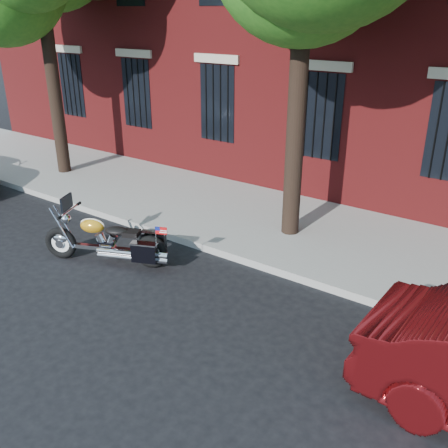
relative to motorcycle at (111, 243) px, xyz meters
The scene contains 4 objects.
ground 1.76m from the motorcycle, ahead, with size 120.00×120.00×0.00m, color black.
curb 2.30m from the motorcycle, 41.60° to the left, with size 40.00×0.16×0.15m, color gray.
sidewalk 3.81m from the motorcycle, 63.38° to the left, with size 40.00×3.60×0.15m, color gray.
motorcycle is the anchor object (origin of this frame).
Camera 1 is at (5.03, -5.81, 4.50)m, focal length 40.00 mm.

